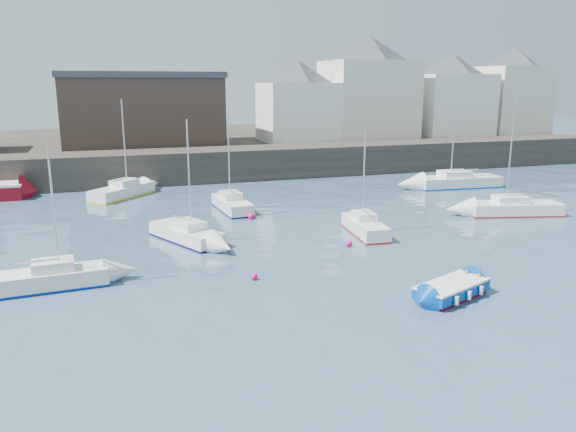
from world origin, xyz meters
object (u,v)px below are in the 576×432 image
object	(u,v)px
sailboat_f	(232,204)
sailboat_b	(186,233)
sailboat_d	(514,208)
buoy_near	(254,280)
sailboat_a	(49,278)
blue_dinghy	(452,289)
sailboat_g	(458,181)
sailboat_c	(365,226)
buoy_far	(251,219)
buoy_mid	(349,246)
sailboat_h	(123,191)

from	to	relation	value
sailboat_f	sailboat_b	bearing A→B (deg)	-121.67
sailboat_d	buoy_near	bearing A→B (deg)	-161.05
sailboat_d	sailboat_f	bearing A→B (deg)	157.77
sailboat_a	sailboat_f	distance (m)	17.70
blue_dinghy	buoy_near	xyz separation A→B (m)	(-7.75, 5.03, -0.39)
sailboat_b	sailboat_d	world-z (taller)	sailboat_d
sailboat_f	sailboat_g	bearing A→B (deg)	7.46
sailboat_a	sailboat_g	distance (m)	37.11
sailboat_d	sailboat_g	size ratio (longest dim) A/B	0.86
blue_dinghy	sailboat_c	xyz separation A→B (m)	(1.09, 10.99, 0.11)
buoy_far	sailboat_d	bearing A→B (deg)	-14.56
sailboat_a	sailboat_c	world-z (taller)	sailboat_a
buoy_near	buoy_mid	size ratio (longest dim) A/B	0.93
sailboat_d	sailboat_g	distance (m)	10.96
sailboat_d	sailboat_c	bearing A→B (deg)	-173.67
blue_dinghy	buoy_far	distance (m)	17.79
sailboat_b	sailboat_d	distance (m)	23.53
blue_dinghy	buoy_mid	xyz separation A→B (m)	(-1.00, 8.78, -0.39)
sailboat_b	sailboat_f	size ratio (longest dim) A/B	1.03
buoy_mid	sailboat_c	bearing A→B (deg)	46.67
sailboat_f	buoy_far	size ratio (longest dim) A/B	16.48
sailboat_c	buoy_mid	world-z (taller)	sailboat_c
sailboat_b	sailboat_f	distance (m)	8.50
sailboat_b	buoy_far	distance (m)	6.68
buoy_far	sailboat_f	bearing A→B (deg)	102.95
sailboat_c	buoy_mid	xyz separation A→B (m)	(-2.09, -2.21, -0.50)
sailboat_c	buoy_far	bearing A→B (deg)	133.16
sailboat_f	sailboat_h	distance (m)	10.93
sailboat_a	sailboat_f	world-z (taller)	sailboat_f
sailboat_g	buoy_mid	bearing A→B (deg)	-140.56
sailboat_d	buoy_near	distance (m)	22.66
blue_dinghy	buoy_mid	distance (m)	8.84
sailboat_d	buoy_far	xyz separation A→B (m)	(-18.37, 4.77, -0.51)
sailboat_b	sailboat_f	world-z (taller)	sailboat_b
sailboat_a	buoy_near	distance (m)	9.57
sailboat_a	sailboat_b	xyz separation A→B (m)	(7.27, 6.01, -0.01)
sailboat_b	sailboat_h	bearing A→B (deg)	101.42
sailboat_a	sailboat_c	xyz separation A→B (m)	(18.21, 4.06, 0.01)
sailboat_g	sailboat_f	bearing A→B (deg)	-172.54
blue_dinghy	sailboat_b	distance (m)	16.26
sailboat_a	sailboat_h	xyz separation A→B (m)	(4.20, 21.17, 0.04)
sailboat_a	buoy_near	bearing A→B (deg)	-11.46
sailboat_b	sailboat_f	xyz separation A→B (m)	(4.46, 7.24, 0.03)
sailboat_a	sailboat_c	distance (m)	18.66
sailboat_g	sailboat_h	distance (m)	29.67
sailboat_g	buoy_mid	distance (m)	22.42
sailboat_a	sailboat_g	xyz separation A→B (m)	(33.44, 16.09, 0.07)
blue_dinghy	buoy_far	world-z (taller)	blue_dinghy
sailboat_c	buoy_near	xyz separation A→B (m)	(-8.84, -5.96, -0.50)
sailboat_d	sailboat_f	distance (m)	20.59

